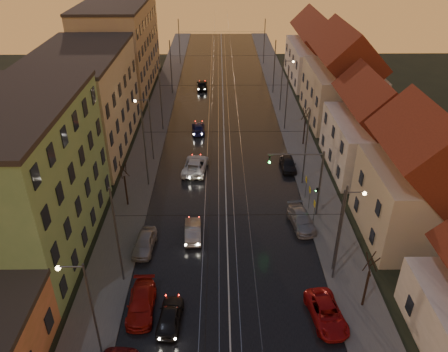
{
  "coord_description": "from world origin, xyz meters",
  "views": [
    {
      "loc": [
        -0.69,
        -17.73,
        25.5
      ],
      "look_at": [
        -0.21,
        20.26,
        3.31
      ],
      "focal_mm": 35.0,
      "sensor_mm": 36.0,
      "label": 1
    }
  ],
  "objects_px": {
    "driving_car_4": "(202,85)",
    "parked_right_1": "(301,219)",
    "street_lamp_3": "(284,80)",
    "parked_left_2": "(141,303)",
    "street_lamp_2": "(148,123)",
    "street_lamp_0": "(86,302)",
    "driving_car_1": "(193,230)",
    "parked_right_2": "(288,163)",
    "parked_left_3": "(144,242)",
    "driving_car_3": "(198,128)",
    "driving_car_2": "(195,165)",
    "traffic_light_mast": "(310,176)",
    "street_lamp_1": "(343,223)",
    "parked_right_0": "(326,313)",
    "driving_car_0": "(170,316)"
  },
  "relations": [
    {
      "from": "driving_car_0",
      "to": "parked_left_2",
      "type": "distance_m",
      "value": 2.59
    },
    {
      "from": "driving_car_2",
      "to": "parked_left_2",
      "type": "bearing_deg",
      "value": 88.47
    },
    {
      "from": "street_lamp_1",
      "to": "street_lamp_0",
      "type": "bearing_deg",
      "value": -156.28
    },
    {
      "from": "street_lamp_0",
      "to": "parked_left_2",
      "type": "distance_m",
      "value": 6.19
    },
    {
      "from": "parked_left_2",
      "to": "driving_car_2",
      "type": "bearing_deg",
      "value": 80.22
    },
    {
      "from": "traffic_light_mast",
      "to": "driving_car_4",
      "type": "relative_size",
      "value": 1.58
    },
    {
      "from": "traffic_light_mast",
      "to": "parked_left_3",
      "type": "distance_m",
      "value": 16.66
    },
    {
      "from": "street_lamp_1",
      "to": "parked_right_0",
      "type": "height_order",
      "value": "street_lamp_1"
    },
    {
      "from": "traffic_light_mast",
      "to": "parked_left_3",
      "type": "height_order",
      "value": "traffic_light_mast"
    },
    {
      "from": "street_lamp_3",
      "to": "parked_left_2",
      "type": "height_order",
      "value": "street_lamp_3"
    },
    {
      "from": "street_lamp_2",
      "to": "parked_left_2",
      "type": "distance_m",
      "value": 24.66
    },
    {
      "from": "traffic_light_mast",
      "to": "parked_right_0",
      "type": "bearing_deg",
      "value": -93.76
    },
    {
      "from": "street_lamp_1",
      "to": "parked_right_2",
      "type": "height_order",
      "value": "street_lamp_1"
    },
    {
      "from": "parked_right_1",
      "to": "driving_car_1",
      "type": "bearing_deg",
      "value": -179.18
    },
    {
      "from": "parked_right_1",
      "to": "traffic_light_mast",
      "type": "bearing_deg",
      "value": 56.62
    },
    {
      "from": "street_lamp_3",
      "to": "driving_car_4",
      "type": "distance_m",
      "value": 16.99
    },
    {
      "from": "street_lamp_0",
      "to": "driving_car_4",
      "type": "height_order",
      "value": "street_lamp_0"
    },
    {
      "from": "street_lamp_2",
      "to": "parked_right_0",
      "type": "bearing_deg",
      "value": -57.3
    },
    {
      "from": "driving_car_1",
      "to": "parked_left_3",
      "type": "xyz_separation_m",
      "value": [
        -4.25,
        -1.73,
        0.03
      ]
    },
    {
      "from": "driving_car_0",
      "to": "driving_car_3",
      "type": "height_order",
      "value": "driving_car_0"
    },
    {
      "from": "traffic_light_mast",
      "to": "driving_car_1",
      "type": "height_order",
      "value": "traffic_light_mast"
    },
    {
      "from": "driving_car_0",
      "to": "parked_right_2",
      "type": "relative_size",
      "value": 0.98
    },
    {
      "from": "street_lamp_1",
      "to": "street_lamp_2",
      "type": "height_order",
      "value": "same"
    },
    {
      "from": "driving_car_4",
      "to": "parked_right_1",
      "type": "height_order",
      "value": "driving_car_4"
    },
    {
      "from": "parked_right_2",
      "to": "driving_car_0",
      "type": "bearing_deg",
      "value": -118.11
    },
    {
      "from": "parked_left_2",
      "to": "parked_right_2",
      "type": "distance_m",
      "value": 25.91
    },
    {
      "from": "street_lamp_1",
      "to": "parked_left_3",
      "type": "bearing_deg",
      "value": 169.67
    },
    {
      "from": "parked_left_3",
      "to": "street_lamp_0",
      "type": "bearing_deg",
      "value": -94.24
    },
    {
      "from": "driving_car_1",
      "to": "driving_car_2",
      "type": "relative_size",
      "value": 0.75
    },
    {
      "from": "street_lamp_1",
      "to": "street_lamp_2",
      "type": "xyz_separation_m",
      "value": [
        -18.21,
        20.0,
        0.0
      ]
    },
    {
      "from": "street_lamp_3",
      "to": "driving_car_2",
      "type": "xyz_separation_m",
      "value": [
        -12.61,
        -18.81,
        -4.11
      ]
    },
    {
      "from": "driving_car_1",
      "to": "parked_right_2",
      "type": "height_order",
      "value": "parked_right_2"
    },
    {
      "from": "parked_left_2",
      "to": "driving_car_3",
      "type": "bearing_deg",
      "value": 83.13
    },
    {
      "from": "driving_car_2",
      "to": "parked_right_1",
      "type": "relative_size",
      "value": 1.17
    },
    {
      "from": "traffic_light_mast",
      "to": "driving_car_4",
      "type": "bearing_deg",
      "value": 106.8
    },
    {
      "from": "street_lamp_2",
      "to": "parked_left_3",
      "type": "xyz_separation_m",
      "value": [
        1.68,
        -16.99,
        -4.16
      ]
    },
    {
      "from": "street_lamp_3",
      "to": "traffic_light_mast",
      "type": "distance_m",
      "value": 28.03
    },
    {
      "from": "street_lamp_2",
      "to": "traffic_light_mast",
      "type": "bearing_deg",
      "value": -35.07
    },
    {
      "from": "parked_left_3",
      "to": "street_lamp_1",
      "type": "bearing_deg",
      "value": -5.88
    },
    {
      "from": "street_lamp_1",
      "to": "driving_car_2",
      "type": "bearing_deg",
      "value": 126.26
    },
    {
      "from": "street_lamp_3",
      "to": "parked_left_2",
      "type": "distance_m",
      "value": 43.35
    },
    {
      "from": "street_lamp_0",
      "to": "traffic_light_mast",
      "type": "xyz_separation_m",
      "value": [
        17.1,
        16.0,
        -0.29
      ]
    },
    {
      "from": "driving_car_0",
      "to": "driving_car_4",
      "type": "xyz_separation_m",
      "value": [
        0.73,
        51.92,
        0.08
      ]
    },
    {
      "from": "street_lamp_0",
      "to": "street_lamp_1",
      "type": "relative_size",
      "value": 1.0
    },
    {
      "from": "traffic_light_mast",
      "to": "driving_car_4",
      "type": "xyz_separation_m",
      "value": [
        -11.62,
        38.48,
        -3.82
      ]
    },
    {
      "from": "street_lamp_1",
      "to": "driving_car_4",
      "type": "relative_size",
      "value": 1.76
    },
    {
      "from": "street_lamp_2",
      "to": "street_lamp_0",
      "type": "bearing_deg",
      "value": -90.0
    },
    {
      "from": "street_lamp_0",
      "to": "driving_car_3",
      "type": "relative_size",
      "value": 1.84
    },
    {
      "from": "street_lamp_3",
      "to": "parked_left_3",
      "type": "relative_size",
      "value": 1.89
    },
    {
      "from": "driving_car_3",
      "to": "parked_left_3",
      "type": "relative_size",
      "value": 1.03
    }
  ]
}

